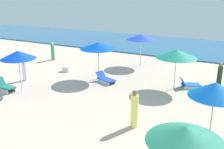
{
  "coord_description": "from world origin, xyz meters",
  "views": [
    {
      "loc": [
        8.64,
        -2.83,
        5.67
      ],
      "look_at": [
        1.81,
        10.22,
        0.94
      ],
      "focal_mm": 41.54,
      "sensor_mm": 36.0,
      "label": 1
    }
  ],
  "objects_px": {
    "umbrella_0": "(177,54)",
    "lounge_chair_4_0": "(105,79)",
    "lounge_chair_0_0": "(189,84)",
    "beachgoer_3": "(24,69)",
    "umbrella_6": "(186,134)",
    "lounge_chair_2_0": "(5,86)",
    "umbrella_4": "(98,45)",
    "umbrella_3": "(215,90)",
    "beachgoer_2": "(53,52)",
    "umbrella_1": "(141,37)",
    "beachgoer_4": "(219,77)",
    "cooler_box_0": "(66,69)",
    "umbrella_2": "(18,55)",
    "beachgoer_0": "(134,110)"
  },
  "relations": [
    {
      "from": "umbrella_0",
      "to": "lounge_chair_4_0",
      "type": "distance_m",
      "value": 4.81
    },
    {
      "from": "lounge_chair_0_0",
      "to": "beachgoer_3",
      "type": "bearing_deg",
      "value": 83.15
    },
    {
      "from": "umbrella_0",
      "to": "umbrella_6",
      "type": "relative_size",
      "value": 1.08
    },
    {
      "from": "lounge_chair_2_0",
      "to": "umbrella_4",
      "type": "height_order",
      "value": "umbrella_4"
    },
    {
      "from": "umbrella_3",
      "to": "umbrella_6",
      "type": "xyz_separation_m",
      "value": [
        -0.35,
        -2.97,
        -0.32
      ]
    },
    {
      "from": "lounge_chair_2_0",
      "to": "beachgoer_3",
      "type": "relative_size",
      "value": 0.78
    },
    {
      "from": "umbrella_0",
      "to": "beachgoer_2",
      "type": "height_order",
      "value": "umbrella_0"
    },
    {
      "from": "lounge_chair_0_0",
      "to": "umbrella_1",
      "type": "xyz_separation_m",
      "value": [
        -4.55,
        3.35,
        2.08
      ]
    },
    {
      "from": "umbrella_4",
      "to": "beachgoer_2",
      "type": "xyz_separation_m",
      "value": [
        -6.07,
        2.56,
        -1.56
      ]
    },
    {
      "from": "umbrella_0",
      "to": "umbrella_1",
      "type": "xyz_separation_m",
      "value": [
        -3.76,
        3.96,
        0.11
      ]
    },
    {
      "from": "lounge_chair_4_0",
      "to": "beachgoer_4",
      "type": "bearing_deg",
      "value": -53.58
    },
    {
      "from": "lounge_chair_4_0",
      "to": "cooler_box_0",
      "type": "distance_m",
      "value": 3.83
    },
    {
      "from": "lounge_chair_0_0",
      "to": "cooler_box_0",
      "type": "relative_size",
      "value": 2.72
    },
    {
      "from": "umbrella_0",
      "to": "beachgoer_4",
      "type": "relative_size",
      "value": 1.43
    },
    {
      "from": "beachgoer_2",
      "to": "lounge_chair_0_0",
      "type": "bearing_deg",
      "value": 83.69
    },
    {
      "from": "umbrella_6",
      "to": "beachgoer_2",
      "type": "relative_size",
      "value": 1.45
    },
    {
      "from": "lounge_chair_2_0",
      "to": "umbrella_6",
      "type": "distance_m",
      "value": 11.95
    },
    {
      "from": "umbrella_3",
      "to": "umbrella_4",
      "type": "bearing_deg",
      "value": 146.87
    },
    {
      "from": "umbrella_2",
      "to": "beachgoer_2",
      "type": "bearing_deg",
      "value": 115.57
    },
    {
      "from": "cooler_box_0",
      "to": "umbrella_2",
      "type": "bearing_deg",
      "value": 75.73
    },
    {
      "from": "umbrella_3",
      "to": "lounge_chair_4_0",
      "type": "distance_m",
      "value": 8.75
    },
    {
      "from": "beachgoer_3",
      "to": "beachgoer_4",
      "type": "relative_size",
      "value": 1.01
    },
    {
      "from": "umbrella_3",
      "to": "beachgoer_0",
      "type": "relative_size",
      "value": 1.54
    },
    {
      "from": "lounge_chair_2_0",
      "to": "lounge_chair_4_0",
      "type": "height_order",
      "value": "lounge_chair_2_0"
    },
    {
      "from": "umbrella_4",
      "to": "beachgoer_4",
      "type": "height_order",
      "value": "umbrella_4"
    },
    {
      "from": "umbrella_4",
      "to": "umbrella_1",
      "type": "bearing_deg",
      "value": 74.0
    },
    {
      "from": "beachgoer_0",
      "to": "lounge_chair_0_0",
      "type": "bearing_deg",
      "value": 88.43
    },
    {
      "from": "lounge_chair_0_0",
      "to": "umbrella_3",
      "type": "relative_size",
      "value": 0.51
    },
    {
      "from": "umbrella_2",
      "to": "beachgoer_2",
      "type": "height_order",
      "value": "umbrella_2"
    },
    {
      "from": "umbrella_1",
      "to": "umbrella_2",
      "type": "bearing_deg",
      "value": -115.81
    },
    {
      "from": "umbrella_3",
      "to": "umbrella_4",
      "type": "height_order",
      "value": "umbrella_3"
    },
    {
      "from": "beachgoer_0",
      "to": "beachgoer_2",
      "type": "height_order",
      "value": "beachgoer_0"
    },
    {
      "from": "umbrella_4",
      "to": "lounge_chair_4_0",
      "type": "xyz_separation_m",
      "value": [
        0.73,
        -0.4,
        -2.07
      ]
    },
    {
      "from": "lounge_chair_0_0",
      "to": "umbrella_6",
      "type": "bearing_deg",
      "value": 163.21
    },
    {
      "from": "beachgoer_3",
      "to": "umbrella_1",
      "type": "bearing_deg",
      "value": -102.12
    },
    {
      "from": "umbrella_3",
      "to": "beachgoer_3",
      "type": "distance_m",
      "value": 12.33
    },
    {
      "from": "umbrella_2",
      "to": "umbrella_4",
      "type": "bearing_deg",
      "value": 55.19
    },
    {
      "from": "umbrella_2",
      "to": "umbrella_4",
      "type": "height_order",
      "value": "umbrella_4"
    },
    {
      "from": "umbrella_0",
      "to": "beachgoer_3",
      "type": "distance_m",
      "value": 9.79
    },
    {
      "from": "lounge_chair_0_0",
      "to": "lounge_chair_2_0",
      "type": "bearing_deg",
      "value": 93.33
    },
    {
      "from": "beachgoer_3",
      "to": "umbrella_3",
      "type": "bearing_deg",
      "value": -166.23
    },
    {
      "from": "beachgoer_2",
      "to": "beachgoer_4",
      "type": "distance_m",
      "value": 13.56
    },
    {
      "from": "lounge_chair_4_0",
      "to": "beachgoer_2",
      "type": "relative_size",
      "value": 0.98
    },
    {
      "from": "umbrella_0",
      "to": "lounge_chair_2_0",
      "type": "relative_size",
      "value": 1.82
    },
    {
      "from": "umbrella_0",
      "to": "beachgoer_2",
      "type": "xyz_separation_m",
      "value": [
        -11.11,
        2.08,
        -1.45
      ]
    },
    {
      "from": "lounge_chair_2_0",
      "to": "umbrella_1",
      "type": "bearing_deg",
      "value": -22.81
    },
    {
      "from": "lounge_chair_0_0",
      "to": "umbrella_1",
      "type": "relative_size",
      "value": 0.53
    },
    {
      "from": "beachgoer_0",
      "to": "beachgoer_3",
      "type": "xyz_separation_m",
      "value": [
        -8.85,
        2.36,
        0.03
      ]
    },
    {
      "from": "umbrella_3",
      "to": "beachgoer_4",
      "type": "height_order",
      "value": "umbrella_3"
    },
    {
      "from": "umbrella_0",
      "to": "cooler_box_0",
      "type": "height_order",
      "value": "umbrella_0"
    }
  ]
}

